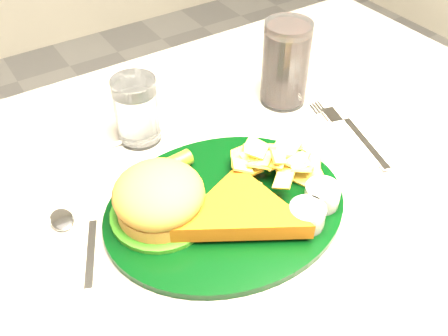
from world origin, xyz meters
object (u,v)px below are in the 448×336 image
(cola_glass, at_px, (286,64))
(table, at_px, (225,328))
(water_glass, at_px, (137,110))
(dinner_plate, at_px, (226,189))
(fork_napkin, at_px, (361,140))

(cola_glass, bearing_deg, table, -147.23)
(water_glass, bearing_deg, table, -73.74)
(dinner_plate, distance_m, fork_napkin, 0.26)
(table, height_order, cola_glass, cola_glass)
(table, distance_m, fork_napkin, 0.45)
(dinner_plate, distance_m, water_glass, 0.21)
(table, relative_size, fork_napkin, 7.21)
(dinner_plate, height_order, water_glass, water_glass)
(table, xyz_separation_m, fork_napkin, (0.23, -0.03, 0.38))
(dinner_plate, relative_size, fork_napkin, 2.00)
(cola_glass, xyz_separation_m, fork_napkin, (0.03, -0.16, -0.07))
(table, xyz_separation_m, cola_glass, (0.20, 0.13, 0.45))
(water_glass, height_order, cola_glass, cola_glass)
(table, height_order, dinner_plate, dinner_plate)
(water_glass, distance_m, cola_glass, 0.26)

